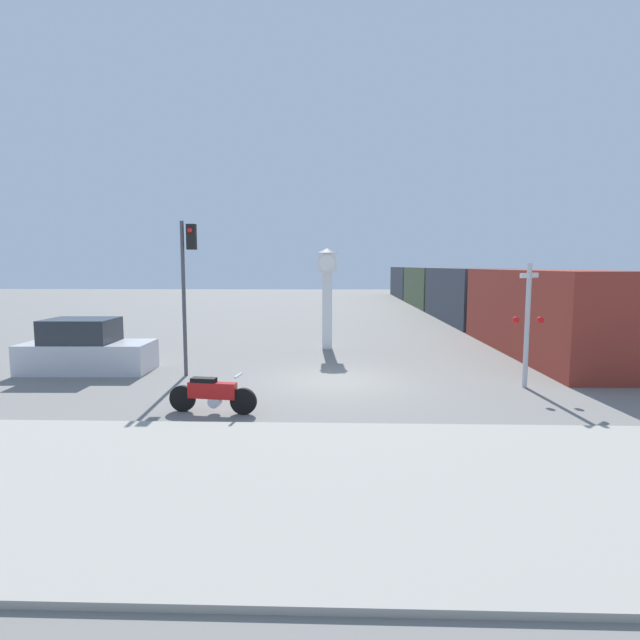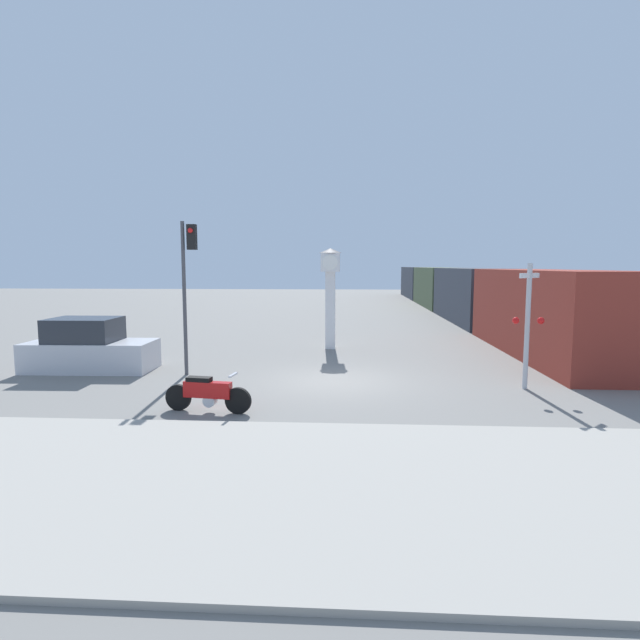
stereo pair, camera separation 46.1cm
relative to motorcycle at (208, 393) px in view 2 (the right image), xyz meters
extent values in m
plane|color=slate|center=(2.98, 3.45, -0.47)|extent=(120.00, 120.00, 0.00)
cube|color=#9E998E|center=(2.98, -4.00, -0.42)|extent=(36.00, 6.00, 0.10)
cylinder|color=black|center=(0.78, -0.11, -0.14)|extent=(0.66, 0.19, 0.65)
cylinder|color=black|center=(-0.76, 0.10, -0.14)|extent=(0.66, 0.19, 0.65)
cube|color=#B71414|center=(0.01, 0.00, 0.09)|extent=(1.21, 0.40, 0.39)
cube|color=black|center=(-0.21, 0.03, 0.34)|extent=(0.63, 0.33, 0.11)
cylinder|color=silver|center=(0.06, -0.01, -0.18)|extent=(0.33, 0.25, 0.30)
cube|color=silver|center=(0.66, -0.09, 0.48)|extent=(0.13, 0.48, 0.04)
cube|color=white|center=(2.63, 9.57, 1.19)|extent=(0.42, 0.42, 3.31)
cube|color=white|center=(2.63, 9.57, 3.24)|extent=(0.79, 0.79, 0.79)
cylinder|color=white|center=(2.63, 9.17, 3.24)|extent=(0.63, 0.02, 0.63)
cone|color=#333338|center=(2.63, 9.57, 3.73)|extent=(0.95, 0.95, 0.20)
cube|color=maroon|center=(11.25, 8.62, 1.23)|extent=(2.80, 11.58, 3.40)
cube|color=#333842|center=(11.25, 20.80, 1.23)|extent=(2.80, 11.58, 3.40)
cube|color=#425138|center=(11.25, 32.98, 1.23)|extent=(2.80, 11.58, 3.40)
cube|color=#333842|center=(11.25, 45.16, 1.23)|extent=(2.80, 11.58, 3.40)
cylinder|color=#47474C|center=(-1.88, 4.09, 2.02)|extent=(0.12, 0.12, 4.97)
cube|color=black|center=(-1.58, 4.09, 4.01)|extent=(0.28, 0.24, 0.80)
sphere|color=red|center=(-1.58, 3.94, 4.21)|extent=(0.16, 0.16, 0.16)
cylinder|color=#B7B7BC|center=(8.56, 2.85, 1.35)|extent=(0.14, 0.14, 3.64)
cube|color=white|center=(8.56, 2.85, 2.82)|extent=(0.82, 0.82, 0.14)
sphere|color=red|center=(8.21, 2.80, 1.53)|extent=(0.20, 0.20, 0.20)
sphere|color=red|center=(8.91, 2.80, 1.53)|extent=(0.20, 0.20, 0.20)
cube|color=silver|center=(-5.36, 4.60, 0.03)|extent=(4.24, 1.91, 1.00)
cube|color=#262B33|center=(-5.56, 4.59, 0.93)|extent=(2.24, 1.71, 0.80)
camera|label=1|loc=(2.98, -11.73, 3.10)|focal=28.00mm
camera|label=2|loc=(3.44, -11.71, 3.10)|focal=28.00mm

